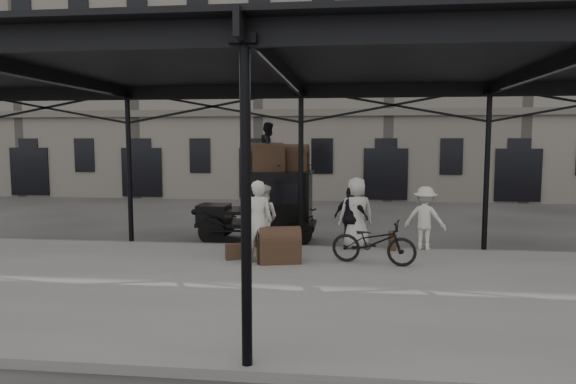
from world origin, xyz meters
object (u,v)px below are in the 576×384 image
Objects in this scene: porter_left at (258,221)px; porter_official at (351,218)px; steamer_trunk_roof_near at (267,159)px; taxi at (271,203)px; steamer_trunk_platform at (280,247)px; bicycle at (374,242)px.

porter_left reaches higher than porter_official.
steamer_trunk_roof_near reaches higher than porter_official.
porter_left is (0.16, -3.24, -0.05)m from taxi.
porter_left is at bearing 167.69° from steamer_trunk_platform.
steamer_trunk_platform is at bearing 174.01° from porter_left.
bicycle is 2.03× the size of steamer_trunk_platform.
porter_official is (2.27, 1.85, -0.15)m from porter_left.
porter_official is 2.57m from steamer_trunk_platform.
porter_left is 2.00× the size of steamer_trunk_platform.
porter_left is 2.06× the size of steamer_trunk_roof_near.
taxi is 3.65× the size of steamer_trunk_platform.
bicycle is (2.96, -3.13, -0.52)m from taxi.
porter_official is 0.84× the size of bicycle.
bicycle is at bearing 134.13° from porter_official.
steamer_trunk_roof_near is (-0.08, -0.25, 1.33)m from taxi.
steamer_trunk_roof_near is at bearing -92.42° from porter_left.
steamer_trunk_platform is (0.78, -2.98, -2.02)m from steamer_trunk_roof_near.
taxi is 1.80× the size of bicycle.
porter_official is (2.43, -1.39, -0.20)m from taxi.
porter_left is 0.83m from steamer_trunk_platform.
bicycle is at bearing -10.70° from steamer_trunk_platform.
porter_left is 2.93m from porter_official.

